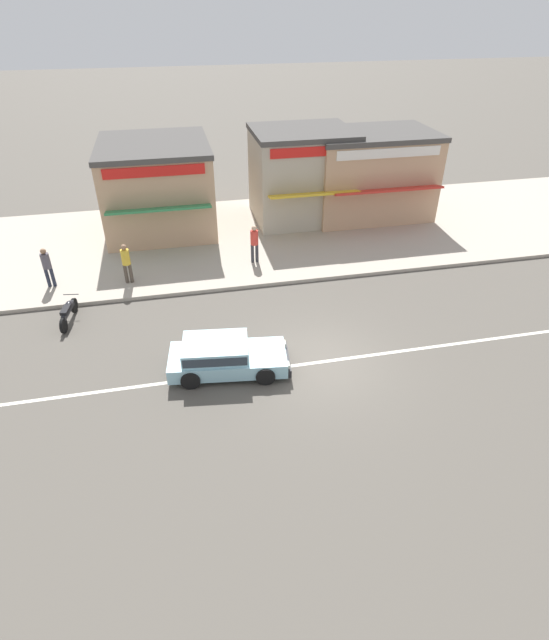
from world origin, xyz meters
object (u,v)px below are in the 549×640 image
at_px(shopfront_corner_warung, 158,186).
at_px(shopfront_far_kios, 370,174).
at_px(hatchback_pale_blue_1, 223,355).
at_px(pedestrian_near_clock, 126,261).
at_px(pedestrian_mid_kerb, 47,265).
at_px(shopfront_mid_block, 302,175).
at_px(pedestrian_by_shop, 254,241).
at_px(motorcycle_0, 68,312).

height_order(shopfront_corner_warung, shopfront_far_kios, shopfront_far_kios).
bearing_deg(hatchback_pale_blue_1, shopfront_far_kios, 51.56).
bearing_deg(pedestrian_near_clock, pedestrian_mid_kerb, 173.76).
height_order(pedestrian_near_clock, shopfront_mid_block, shopfront_mid_block).
xyz_separation_m(hatchback_pale_blue_1, shopfront_mid_block, (5.57, 11.81, 1.80)).
bearing_deg(hatchback_pale_blue_1, shopfront_mid_block, 64.73).
xyz_separation_m(shopfront_corner_warung, shopfront_far_kios, (10.80, -0.50, 0.05)).
distance_m(shopfront_corner_warung, shopfront_far_kios, 10.81).
relative_size(hatchback_pale_blue_1, pedestrian_near_clock, 2.34).
height_order(hatchback_pale_blue_1, pedestrian_by_shop, pedestrian_by_shop).
distance_m(hatchback_pale_blue_1, shopfront_mid_block, 13.18).
relative_size(motorcycle_0, pedestrian_near_clock, 1.13).
xyz_separation_m(motorcycle_0, shopfront_far_kios, (14.37, 7.55, 1.86)).
height_order(pedestrian_by_shop, shopfront_far_kios, shopfront_far_kios).
relative_size(hatchback_pale_blue_1, shopfront_corner_warung, 0.62).
height_order(motorcycle_0, pedestrian_near_clock, pedestrian_near_clock).
height_order(shopfront_corner_warung, shopfront_mid_block, shopfront_mid_block).
height_order(shopfront_mid_block, shopfront_far_kios, shopfront_mid_block).
bearing_deg(shopfront_corner_warung, motorcycle_0, -113.90).
distance_m(hatchback_pale_blue_1, shopfront_corner_warung, 12.28).
bearing_deg(pedestrian_near_clock, motorcycle_0, -132.17).
relative_size(pedestrian_mid_kerb, shopfront_mid_block, 0.34).
relative_size(hatchback_pale_blue_1, pedestrian_by_shop, 2.32).
bearing_deg(hatchback_pale_blue_1, pedestrian_near_clock, 116.25).
bearing_deg(pedestrian_near_clock, shopfront_corner_warung, 75.54).
bearing_deg(pedestrian_mid_kerb, shopfront_mid_block, 23.71).
bearing_deg(hatchback_pale_blue_1, motorcycle_0, 142.40).
bearing_deg(pedestrian_by_shop, hatchback_pale_blue_1, -107.76).
xyz_separation_m(motorcycle_0, shopfront_corner_warung, (3.57, 8.06, 1.81)).
xyz_separation_m(motorcycle_0, shopfront_mid_block, (10.77, 7.80, 1.96)).
xyz_separation_m(pedestrian_mid_kerb, pedestrian_by_shop, (8.45, 0.43, 0.03)).
distance_m(motorcycle_0, shopfront_mid_block, 13.44).
bearing_deg(pedestrian_mid_kerb, pedestrian_by_shop, 2.94).
height_order(hatchback_pale_blue_1, motorcycle_0, hatchback_pale_blue_1).
bearing_deg(shopfront_corner_warung, pedestrian_near_clock, -104.46).
relative_size(shopfront_mid_block, shopfront_far_kios, 0.80).
height_order(pedestrian_mid_kerb, pedestrian_by_shop, pedestrian_by_shop).
height_order(pedestrian_near_clock, pedestrian_by_shop, pedestrian_by_shop).
bearing_deg(shopfront_far_kios, hatchback_pale_blue_1, -128.44).
xyz_separation_m(pedestrian_mid_kerb, shopfront_far_kios, (15.36, 4.92, 1.16)).
bearing_deg(pedestrian_by_shop, shopfront_far_kios, 32.97).
relative_size(motorcycle_0, shopfront_mid_block, 0.39).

